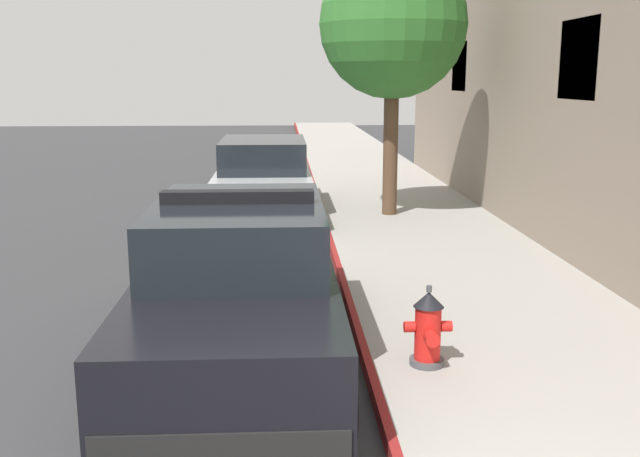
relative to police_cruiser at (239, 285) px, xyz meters
name	(u,v)px	position (x,y,z in m)	size (l,w,h in m)	color
ground_plane	(83,241)	(-3.11, 5.79, -0.84)	(31.29, 60.00, 0.20)	#353538
sidewalk_pavement	(418,228)	(2.89, 5.79, -0.67)	(3.25, 60.00, 0.15)	#9E9991
curb_painted_edge	(326,229)	(1.22, 5.79, -0.67)	(0.08, 60.00, 0.15)	maroon
police_cruiser	(239,285)	(0.00, 0.00, 0.00)	(1.94, 4.84, 1.68)	black
parked_car_silver_ahead	(264,181)	(0.06, 7.34, 0.00)	(1.94, 4.84, 1.56)	#B2B5BA
fire_hydrant	(428,329)	(1.75, -0.69, -0.24)	(0.44, 0.40, 0.76)	#4C4C51
street_tree	(393,25)	(2.51, 6.79, 2.95)	(2.74, 2.74, 4.94)	brown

